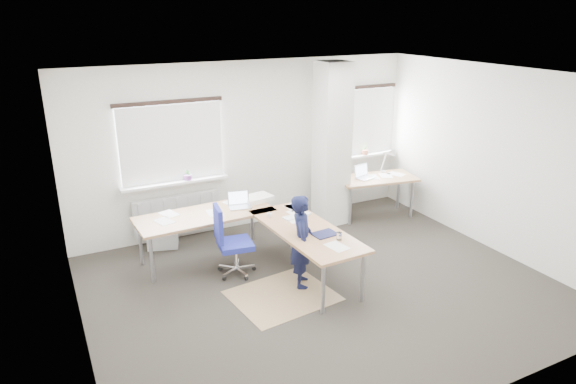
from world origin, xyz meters
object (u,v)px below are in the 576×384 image
task_chair (233,255)px  desk_side (376,180)px  person (302,241)px  desk_main (256,222)px

task_chair → desk_side: bearing=24.4°
desk_side → person: person is taller
task_chair → person: size_ratio=0.80×
desk_side → task_chair: 3.26m
desk_side → task_chair: bearing=-153.6°
task_chair → desk_main: bearing=17.6°
desk_main → desk_side: (2.71, 0.85, -0.01)m
desk_side → person: 2.87m
desk_main → task_chair: (-0.39, -0.07, -0.40)m
desk_side → person: size_ratio=1.16×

